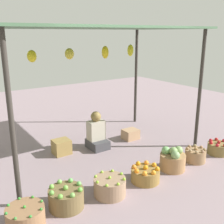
{
  "coord_description": "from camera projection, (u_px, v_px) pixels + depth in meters",
  "views": [
    {
      "loc": [
        -2.65,
        -4.45,
        2.32
      ],
      "look_at": [
        0.0,
        -0.58,
        0.95
      ],
      "focal_mm": 43.94,
      "sensor_mm": 36.0,
      "label": 1
    }
  ],
  "objects": [
    {
      "name": "ground_plane",
      "position": [
        96.0,
        150.0,
        5.61
      ],
      "size": [
        14.0,
        14.0,
        0.0
      ],
      "primitive_type": "plane",
      "color": "gray"
    },
    {
      "name": "market_stall_structure",
      "position": [
        94.0,
        36.0,
        4.98
      ],
      "size": [
        3.98,
        2.32,
        2.42
      ],
      "color": "#38332D",
      "rests_on": "ground"
    },
    {
      "name": "vendor_person",
      "position": [
        97.0,
        134.0,
        5.64
      ],
      "size": [
        0.36,
        0.44,
        0.78
      ],
      "color": "#403F44",
      "rests_on": "ground"
    },
    {
      "name": "basket_green_chilies",
      "position": [
        26.0,
        217.0,
        3.35
      ],
      "size": [
        0.47,
        0.47,
        0.31
      ],
      "color": "#8E6645",
      "rests_on": "ground"
    },
    {
      "name": "basket_green_apples",
      "position": [
        66.0,
        198.0,
        3.74
      ],
      "size": [
        0.49,
        0.49,
        0.33
      ],
      "color": "brown",
      "rests_on": "ground"
    },
    {
      "name": "basket_limes",
      "position": [
        110.0,
        186.0,
        4.03
      ],
      "size": [
        0.48,
        0.48,
        0.31
      ],
      "color": "#98785C",
      "rests_on": "ground"
    },
    {
      "name": "basket_oranges",
      "position": [
        145.0,
        174.0,
        4.41
      ],
      "size": [
        0.46,
        0.46,
        0.28
      ],
      "color": "olive",
      "rests_on": "ground"
    },
    {
      "name": "basket_cabbages",
      "position": [
        173.0,
        160.0,
        4.77
      ],
      "size": [
        0.44,
        0.44,
        0.42
      ],
      "color": "#A1764C",
      "rests_on": "ground"
    },
    {
      "name": "basket_potatoes",
      "position": [
        195.0,
        155.0,
        5.09
      ],
      "size": [
        0.38,
        0.38,
        0.28
      ],
      "color": "#94724F",
      "rests_on": "ground"
    },
    {
      "name": "basket_red_apples",
      "position": [
        218.0,
        148.0,
        5.41
      ],
      "size": [
        0.41,
        0.41,
        0.28
      ],
      "color": "olive",
      "rests_on": "ground"
    },
    {
      "name": "wooden_crate_near_vendor",
      "position": [
        131.0,
        134.0,
        6.16
      ],
      "size": [
        0.33,
        0.28,
        0.22
      ],
      "primitive_type": "cube",
      "color": "tan",
      "rests_on": "ground"
    },
    {
      "name": "wooden_crate_stacked_rear",
      "position": [
        62.0,
        147.0,
        5.4
      ],
      "size": [
        0.33,
        0.29,
        0.29
      ],
      "primitive_type": "cube",
      "color": "olive",
      "rests_on": "ground"
    }
  ]
}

